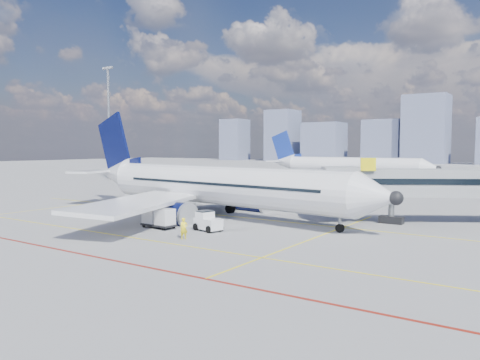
% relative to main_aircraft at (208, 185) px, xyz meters
% --- Properties ---
extents(ground, '(420.00, 420.00, 0.00)m').
position_rel_main_aircraft_xyz_m(ground, '(0.88, -7.34, -3.22)').
color(ground, gray).
rests_on(ground, ground).
extents(apron_markings, '(90.00, 35.12, 0.01)m').
position_rel_main_aircraft_xyz_m(apron_markings, '(0.30, -11.25, -3.21)').
color(apron_markings, yellow).
rests_on(apron_markings, ground).
extents(jet_bridge, '(23.55, 15.78, 6.30)m').
position_rel_main_aircraft_xyz_m(jet_bridge, '(24.39, 9.57, 0.52)').
color(jet_bridge, gray).
rests_on(jet_bridge, ground).
extents(floodlight_mast_nw, '(3.20, 0.61, 25.45)m').
position_rel_main_aircraft_xyz_m(floodlight_mast_nw, '(-54.12, 32.66, 10.37)').
color(floodlight_mast_nw, gray).
rests_on(floodlight_mast_nw, ground).
extents(distant_skyline, '(257.33, 15.58, 30.72)m').
position_rel_main_aircraft_xyz_m(distant_skyline, '(-16.29, 182.66, 8.08)').
color(distant_skyline, slate).
rests_on(distant_skyline, ground).
extents(main_aircraft, '(41.53, 36.11, 12.15)m').
position_rel_main_aircraft_xyz_m(main_aircraft, '(0.00, 0.00, 0.00)').
color(main_aircraft, silver).
rests_on(main_aircraft, ground).
extents(second_aircraft, '(38.60, 33.60, 11.26)m').
position_rel_main_aircraft_xyz_m(second_aircraft, '(-6.79, 56.40, 0.01)').
color(second_aircraft, silver).
rests_on(second_aircraft, ground).
extents(baggage_tug, '(2.76, 2.04, 1.74)m').
position_rel_main_aircraft_xyz_m(baggage_tug, '(5.70, -7.45, -2.39)').
color(baggage_tug, silver).
rests_on(baggage_tug, ground).
extents(cargo_dolly, '(3.36, 1.66, 1.80)m').
position_rel_main_aircraft_xyz_m(cargo_dolly, '(1.22, -8.83, -2.23)').
color(cargo_dolly, black).
rests_on(cargo_dolly, ground).
extents(belt_loader, '(5.30, 2.31, 2.13)m').
position_rel_main_aircraft_xyz_m(belt_loader, '(-6.69, -1.48, -2.67)').
color(belt_loader, black).
rests_on(belt_loader, ground).
extents(ramp_worker, '(0.68, 0.74, 1.71)m').
position_rel_main_aircraft_xyz_m(ramp_worker, '(6.50, -11.46, -2.36)').
color(ramp_worker, yellow).
rests_on(ramp_worker, ground).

